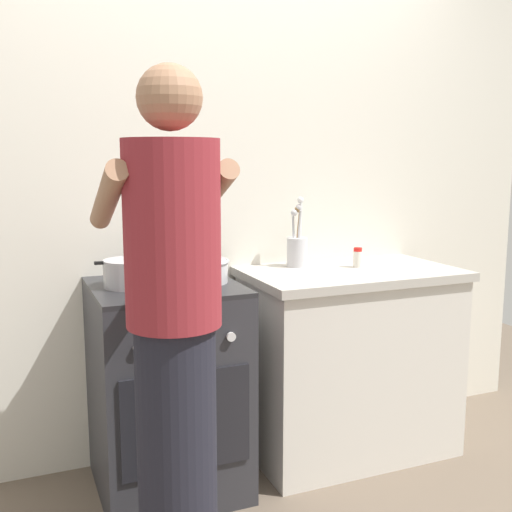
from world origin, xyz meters
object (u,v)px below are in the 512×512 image
Objects in this scene: stove_range at (167,388)px; person at (174,337)px; mixing_bowl at (197,270)px; utensil_crock at (297,247)px; pot at (130,273)px; spice_bottle at (358,258)px.

stove_range is 0.75m from person.
stove_range is 3.29× the size of mixing_bowl.
stove_range is at bearing -165.65° from utensil_crock.
person reaches higher than pot.
stove_range is at bearing 178.38° from mixing_bowl.
spice_bottle is at bearing 31.44° from person.
stove_range is 9.43× the size of spice_bottle.
utensil_crock reaches higher than spice_bottle.
pot is 0.28m from mixing_bowl.
utensil_crock is at bearing 14.35° from stove_range.
pot is 0.16× the size of person.
mixing_bowl is (0.28, -0.02, -0.00)m from pot.
person is (-0.82, -0.80, -0.13)m from utensil_crock.
pot reaches higher than spice_bottle.
pot reaches higher than mixing_bowl.
spice_bottle is 0.06× the size of person.
mixing_bowl is at bearing -1.62° from stove_range.
stove_range is 2.67× the size of utensil_crock.
pot is 1.02× the size of mixing_bowl.
stove_range is 0.53m from pot.
utensil_crock is at bearing 152.79° from spice_bottle.
mixing_bowl is 0.16× the size of person.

